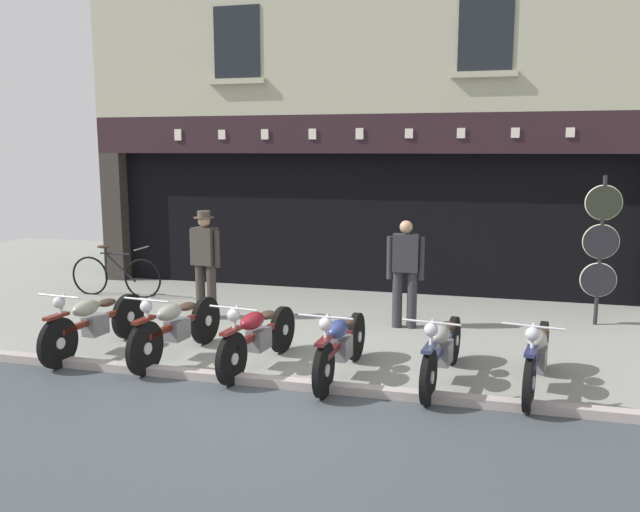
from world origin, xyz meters
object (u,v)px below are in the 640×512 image
Objects in this scene: motorcycle_far_left at (94,322)px; motorcycle_center at (341,344)px; salesman_left at (205,259)px; shopkeeper_center at (405,269)px; leaning_bicycle at (116,275)px; motorcycle_right at (537,355)px; motorcycle_center_right at (442,348)px; motorcycle_left at (176,326)px; advert_board_near at (290,193)px; tyre_sign_pole at (601,243)px; motorcycle_center_left at (258,335)px.

motorcycle_far_left is 3.38m from motorcycle_center.
salesman_left is 3.15m from shopkeeper_center.
leaning_bicycle is at bearing -56.56° from motorcycle_far_left.
motorcycle_right is 1.19× the size of shopkeeper_center.
motorcycle_far_left is 4.54m from motorcycle_center_right.
leaning_bicycle is at bearing -28.86° from motorcycle_center.
advert_board_near reaches higher than motorcycle_left.
advert_board_near is at bearing -47.87° from shopkeeper_center.
salesman_left reaches higher than shopkeeper_center.
motorcycle_left reaches higher than motorcycle_right.
motorcycle_right is (5.58, 0.05, -0.01)m from motorcycle_far_left.
motorcycle_center_right is 5.92m from advert_board_near.
motorcycle_center_right is at bearing -173.79° from motorcycle_left.
leaning_bicycle reaches higher than motorcycle_left.
tyre_sign_pole reaches higher than motorcycle_far_left.
tyre_sign_pole is 1.26× the size of leaning_bicycle.
motorcycle_right is (2.21, 0.15, 0.00)m from motorcycle_center.
advert_board_near is (0.07, 4.69, 1.41)m from motorcycle_left.
motorcycle_far_left is 1.11× the size of leaning_bicycle.
salesman_left is 0.95× the size of leaning_bicycle.
salesman_left is at bearing -43.54° from motorcycle_center_left.
advert_board_near is at bearing 164.00° from tyre_sign_pole.
motorcycle_center is 0.86× the size of tyre_sign_pole.
motorcycle_center is (3.37, -0.10, -0.01)m from motorcycle_far_left.
advert_board_near is 0.57× the size of leaning_bicycle.
motorcycle_center is at bearing -66.23° from advert_board_near.
motorcycle_left is 0.88× the size of tyre_sign_pole.
motorcycle_center_right is at bearing -173.81° from motorcycle_far_left.
motorcycle_far_left is 1.23× the size of shopkeeper_center.
motorcycle_center is 2.47m from shopkeeper_center.
motorcycle_right is at bearing -47.25° from advert_board_near.
motorcycle_center_left is at bearing -177.14° from motorcycle_left.
tyre_sign_pole is (6.65, 3.19, 0.85)m from motorcycle_far_left.
motorcycle_left is 1.94× the size of advert_board_near.
motorcycle_left is 6.37m from tyre_sign_pole.
shopkeeper_center is at bearing -163.19° from salesman_left.
motorcycle_center_right is at bearing 103.70° from shopkeeper_center.
leaning_bicycle is at bearing -13.17° from motorcycle_right.
motorcycle_left is 1.11× the size of leaning_bicycle.
motorcycle_center_right is (4.54, 0.03, -0.01)m from motorcycle_far_left.
motorcycle_right is at bearing 66.41° from leaning_bicycle.
motorcycle_far_left is 5.10m from advert_board_near.
leaning_bicycle reaches higher than motorcycle_right.
shopkeeper_center reaches higher than motorcycle_center_right.
motorcycle_far_left is 5.58m from motorcycle_right.
motorcycle_right reaches higher than motorcycle_center.
motorcycle_center_left is 2.23m from motorcycle_center_right.
motorcycle_center_right is (1.17, 0.13, -0.00)m from motorcycle_center.
tyre_sign_pole is at bearing -116.71° from motorcycle_center_right.
shopkeeper_center reaches higher than motorcycle_left.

